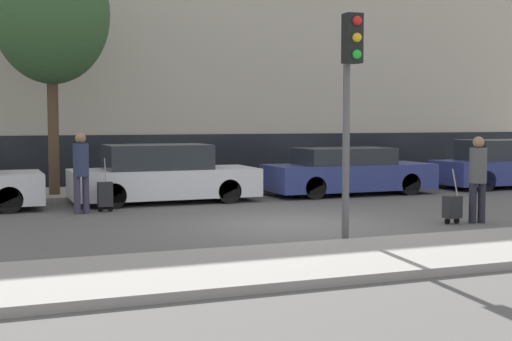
# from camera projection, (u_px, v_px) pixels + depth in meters

# --- Properties ---
(ground_plane) EXTENTS (80.00, 80.00, 0.00)m
(ground_plane) POSITION_uv_depth(u_px,v_px,m) (289.00, 225.00, 14.01)
(ground_plane) COLOR #565451
(sidewalk_near) EXTENTS (28.00, 2.50, 0.12)m
(sidewalk_near) POSITION_uv_depth(u_px,v_px,m) (392.00, 255.00, 10.52)
(sidewalk_near) COLOR gray
(sidewalk_near) RESTS_ON ground_plane
(sidewalk_far) EXTENTS (28.00, 3.00, 0.12)m
(sidewalk_far) POSITION_uv_depth(u_px,v_px,m) (190.00, 189.00, 20.50)
(sidewalk_far) COLOR gray
(sidewalk_far) RESTS_ON ground_plane
(building_facade) EXTENTS (28.00, 2.73, 9.42)m
(building_facade) POSITION_uv_depth(u_px,v_px,m) (159.00, 40.00, 23.46)
(building_facade) COLOR #B7AD99
(building_facade) RESTS_ON ground_plane
(parked_car_1) EXTENTS (4.59, 1.84, 1.45)m
(parked_car_1) POSITION_uv_depth(u_px,v_px,m) (162.00, 175.00, 17.77)
(parked_car_1) COLOR silver
(parked_car_1) RESTS_ON ground_plane
(parked_car_2) EXTENTS (4.66, 1.73, 1.29)m
(parked_car_2) POSITION_uv_depth(u_px,v_px,m) (348.00, 172.00, 19.65)
(parked_car_2) COLOR navy
(parked_car_2) RESTS_ON ground_plane
(parked_car_3) EXTENTS (4.42, 1.72, 1.46)m
(parked_car_3) POSITION_uv_depth(u_px,v_px,m) (504.00, 165.00, 21.67)
(parked_car_3) COLOR navy
(parked_car_3) RESTS_ON ground_plane
(pedestrian_left) EXTENTS (0.34, 0.34, 1.78)m
(pedestrian_left) POSITION_uv_depth(u_px,v_px,m) (81.00, 168.00, 15.59)
(pedestrian_left) COLOR #383347
(pedestrian_left) RESTS_ON ground_plane
(trolley_left) EXTENTS (0.34, 0.29, 1.21)m
(trolley_left) POSITION_uv_depth(u_px,v_px,m) (105.00, 194.00, 15.94)
(trolley_left) COLOR #262628
(trolley_left) RESTS_ON ground_plane
(pedestrian_right) EXTENTS (0.35, 0.34, 1.73)m
(pedestrian_right) POSITION_uv_depth(u_px,v_px,m) (478.00, 174.00, 14.16)
(pedestrian_right) COLOR #23232D
(pedestrian_right) RESTS_ON ground_plane
(trolley_right) EXTENTS (0.34, 0.29, 1.10)m
(trolley_right) POSITION_uv_depth(u_px,v_px,m) (452.00, 207.00, 14.07)
(trolley_right) COLOR #262628
(trolley_right) RESTS_ON ground_plane
(traffic_light) EXTENTS (0.28, 0.47, 3.78)m
(traffic_light) POSITION_uv_depth(u_px,v_px,m) (350.00, 81.00, 11.64)
(traffic_light) COLOR #515154
(traffic_light) RESTS_ON ground_plane
(bare_tree_near_crossing) EXTENTS (2.99, 2.99, 6.51)m
(bare_tree_near_crossing) POSITION_uv_depth(u_px,v_px,m) (51.00, 14.00, 18.26)
(bare_tree_near_crossing) COLOR #4C3826
(bare_tree_near_crossing) RESTS_ON sidewalk_far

